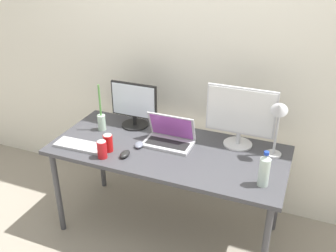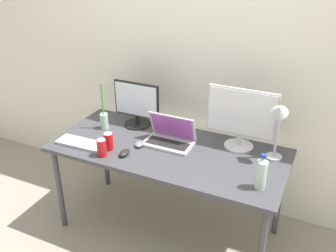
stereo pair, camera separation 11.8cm
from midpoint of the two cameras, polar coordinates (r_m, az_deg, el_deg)
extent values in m
plane|color=gray|center=(3.11, -1.13, -15.33)|extent=(16.00, 16.00, 0.00)
cube|color=silver|center=(2.96, 3.22, 11.41)|extent=(7.00, 0.08, 2.60)
cylinder|color=#424247|center=(3.02, -17.54, -9.63)|extent=(0.04, 0.04, 0.71)
cylinder|color=#424247|center=(2.50, 13.16, -17.92)|extent=(0.04, 0.04, 0.71)
cylinder|color=#424247|center=(3.43, -11.11, -4.02)|extent=(0.04, 0.04, 0.71)
cylinder|color=#424247|center=(2.98, 15.35, -9.74)|extent=(0.04, 0.04, 0.71)
cube|color=#3D3D42|center=(2.68, -1.27, -3.74)|extent=(1.67, 0.75, 0.03)
cylinder|color=black|center=(3.00, -6.17, 0.19)|extent=(0.21, 0.21, 0.01)
cylinder|color=black|center=(2.99, -6.21, 0.87)|extent=(0.03, 0.03, 0.07)
cube|color=black|center=(2.92, -6.37, 3.91)|extent=(0.38, 0.02, 0.28)
cube|color=silver|center=(2.90, -6.49, 3.82)|extent=(0.36, 0.01, 0.25)
cylinder|color=silver|center=(2.75, 9.36, -2.72)|extent=(0.21, 0.21, 0.01)
cylinder|color=silver|center=(2.73, 9.43, -1.85)|extent=(0.03, 0.03, 0.08)
cube|color=silver|center=(2.63, 9.78, 2.26)|extent=(0.49, 0.02, 0.35)
cube|color=white|center=(2.62, 9.72, 2.15)|extent=(0.46, 0.01, 0.32)
cube|color=#B7B7BC|center=(2.71, -1.23, -2.71)|extent=(0.35, 0.21, 0.02)
cube|color=black|center=(2.69, -1.37, -2.66)|extent=(0.31, 0.12, 0.00)
cube|color=#B7B7BC|center=(2.71, -0.67, -0.04)|extent=(0.35, 0.08, 0.20)
cube|color=#A54CB2|center=(2.71, -0.73, -0.14)|extent=(0.32, 0.07, 0.18)
cube|color=#B2B2B7|center=(2.77, -14.30, -2.95)|extent=(0.39, 0.15, 0.02)
ellipsoid|color=black|center=(2.59, -7.90, -4.27)|extent=(0.06, 0.10, 0.03)
ellipsoid|color=slate|center=(2.69, -5.72, -2.89)|extent=(0.08, 0.10, 0.03)
cylinder|color=silver|center=(2.31, 12.99, -6.90)|extent=(0.07, 0.07, 0.18)
cone|color=silver|center=(2.25, 13.27, -4.63)|extent=(0.06, 0.06, 0.03)
cylinder|color=#1938B2|center=(2.24, 13.33, -4.08)|extent=(0.03, 0.03, 0.02)
cylinder|color=red|center=(2.65, -10.37, -2.60)|extent=(0.07, 0.07, 0.12)
cylinder|color=silver|center=(2.62, -10.48, -1.40)|extent=(0.06, 0.06, 0.00)
cylinder|color=red|center=(2.58, -11.31, -3.58)|extent=(0.07, 0.07, 0.12)
cylinder|color=silver|center=(2.55, -11.44, -2.36)|extent=(0.06, 0.06, 0.00)
cylinder|color=#B2D1B7|center=(2.95, -11.21, 0.51)|extent=(0.06, 0.06, 0.12)
cylinder|color=#519342|center=(2.88, -11.53, 3.84)|extent=(0.01, 0.01, 0.25)
cylinder|color=#B7B7BC|center=(2.67, 14.51, -4.17)|extent=(0.11, 0.11, 0.01)
cylinder|color=#B7B7BC|center=(2.59, 14.96, -0.82)|extent=(0.02, 0.02, 0.34)
cone|color=#B7B7BC|center=(2.45, 15.29, 2.69)|extent=(0.11, 0.12, 0.11)
camera|label=1|loc=(0.06, -91.31, -0.66)|focal=40.00mm
camera|label=2|loc=(0.06, 88.69, 0.66)|focal=40.00mm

